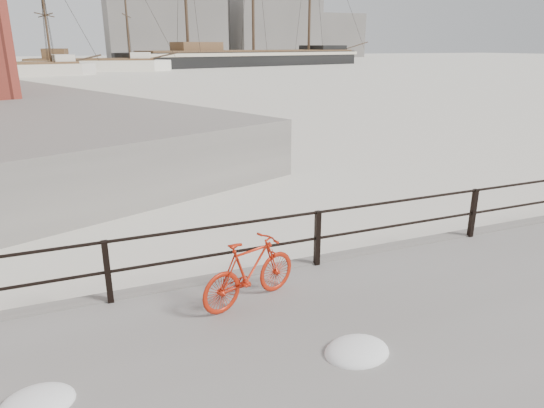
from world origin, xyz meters
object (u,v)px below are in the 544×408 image
object	(u,v)px
bicycle	(250,271)
barque_black	(254,66)
schooner_mid	(93,71)
schooner_left	(10,77)

from	to	relation	value
bicycle	barque_black	xyz separation A→B (m)	(33.22, 90.31, -0.86)
bicycle	barque_black	size ratio (longest dim) A/B	0.03
bicycle	schooner_mid	size ratio (longest dim) A/B	0.06
barque_black	schooner_left	distance (m)	47.59
barque_black	bicycle	bearing A→B (deg)	-124.57
barque_black	schooner_left	world-z (taller)	barque_black
bicycle	schooner_mid	xyz separation A→B (m)	(1.59, 79.58, -0.86)
schooner_left	barque_black	bearing A→B (deg)	15.74
bicycle	schooner_mid	world-z (taller)	schooner_mid
schooner_mid	schooner_left	size ratio (longest dim) A/B	1.13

